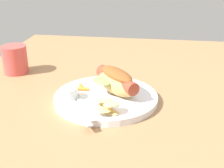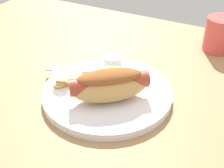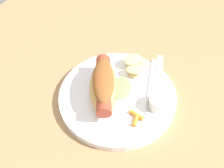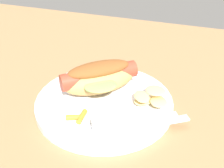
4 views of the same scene
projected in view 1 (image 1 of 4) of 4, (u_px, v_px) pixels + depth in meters
The scene contains 9 objects.
ground_plane at pixel (114, 101), 77.97cm from camera, with size 120.00×90.00×1.80cm, color #9E754C.
plate at pixel (106, 98), 75.90cm from camera, with size 25.82×25.82×1.60cm, color white.
hot_dog at pixel (116, 80), 75.78cm from camera, with size 14.77×13.86×6.26cm.
sauce_ramekin at pixel (69, 93), 73.38cm from camera, with size 4.17×4.17×2.69cm, color white.
fork at pixel (84, 106), 69.59cm from camera, with size 14.18×8.67×0.40cm.
knife at pixel (77, 110), 67.92cm from camera, with size 15.60×1.40×0.36cm, color silver.
chips_pile at pixel (107, 106), 67.08cm from camera, with size 7.27×7.20×2.80cm.
carrot_garnish at pixel (82, 88), 78.61cm from camera, with size 2.83×3.29×0.92cm.
drinking_cup at pixel (15, 59), 92.61cm from camera, with size 7.43×7.43×8.53cm, color #D84C47.
Camera 1 is at (-69.17, -9.53, 34.07)cm, focal length 48.64 mm.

